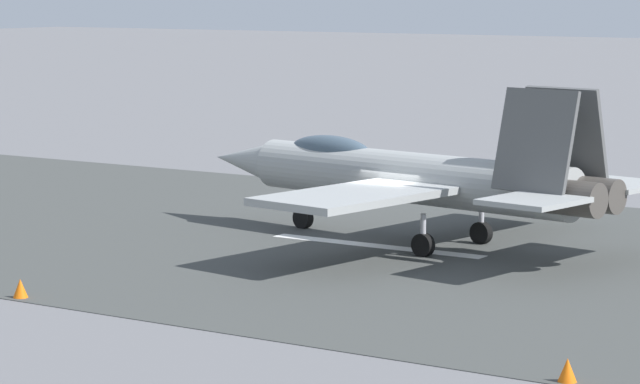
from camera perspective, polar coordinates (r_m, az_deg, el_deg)
name	(u,v)px	position (r m, az deg, el deg)	size (l,w,h in m)	color
ground_plane	(385,247)	(49.90, 2.51, -2.13)	(400.00, 400.00, 0.00)	slate
runway_strip	(386,247)	(49.89, 2.52, -2.12)	(240.00, 26.00, 0.02)	#404340
fighter_jet	(413,176)	(50.18, 3.58, 0.62)	(17.55, 14.90, 5.53)	#9DA1A0
marker_cone_near	(567,370)	(33.46, 9.43, -6.74)	(0.44, 0.44, 0.55)	orange
marker_cone_mid	(20,289)	(42.57, -11.37, -3.64)	(0.44, 0.44, 0.55)	orange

